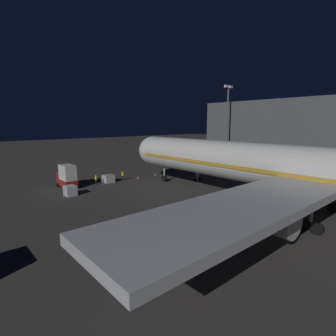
{
  "coord_description": "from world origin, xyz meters",
  "views": [
    {
      "loc": [
        31.77,
        21.15,
        10.99
      ],
      "look_at": [
        3.0,
        -11.86,
        3.5
      ],
      "focal_mm": 28.53,
      "sensor_mm": 36.0,
      "label": 1
    }
  ],
  "objects": [
    {
      "name": "jet_bridge",
      "position": [
        -11.01,
        -12.61,
        5.6
      ],
      "size": [
        20.3,
        3.4,
        7.13
      ],
      "color": "#9E9E99",
      "rests_on": "ground_plane"
    },
    {
      "name": "ground_plane",
      "position": [
        0.0,
        0.0,
        0.0
      ],
      "size": [
        320.0,
        320.0,
        0.0
      ],
      "primitive_type": "plane",
      "color": "#383533"
    },
    {
      "name": "catering_truck",
      "position": [
        15.56,
        -23.65,
        1.96
      ],
      "size": [
        2.36,
        4.68,
        3.96
      ],
      "color": "maroon",
      "rests_on": "ground_plane"
    },
    {
      "name": "baggage_container_far_row",
      "position": [
        8.31,
        -22.65,
        0.7
      ],
      "size": [
        1.79,
        1.86,
        1.4
      ],
      "primitive_type": "cube",
      "color": "#B7BABF",
      "rests_on": "ground_plane"
    },
    {
      "name": "ground_crew_by_belt_loader",
      "position": [
        5.3,
        -22.5,
        1.0
      ],
      "size": [
        0.4,
        0.4,
        1.81
      ],
      "color": "black",
      "rests_on": "ground_plane"
    },
    {
      "name": "airliner_at_gate",
      "position": [
        -0.0,
        11.1,
        5.47
      ],
      "size": [
        54.43,
        68.13,
        17.94
      ],
      "color": "silver",
      "rests_on": "ground_plane"
    },
    {
      "name": "traffic_cone_nose_port",
      "position": [
        -2.2,
        -21.86,
        0.28
      ],
      "size": [
        0.36,
        0.36,
        0.55
      ],
      "primitive_type": "cone",
      "color": "orange",
      "rests_on": "ground_plane"
    },
    {
      "name": "ground_crew_near_nose_gear",
      "position": [
        10.9,
        -22.34,
        0.98
      ],
      "size": [
        0.4,
        0.4,
        1.78
      ],
      "color": "black",
      "rests_on": "ground_plane"
    },
    {
      "name": "apron_floodlight_mast",
      "position": [
        -25.5,
        -21.33,
        11.58
      ],
      "size": [
        2.9,
        0.5,
        20.21
      ],
      "color": "#59595E",
      "rests_on": "ground_plane"
    },
    {
      "name": "baggage_container_spare",
      "position": [
        17.12,
        -18.33,
        0.76
      ],
      "size": [
        1.56,
        1.84,
        1.52
      ],
      "primitive_type": "cube",
      "color": "#B7BABF",
      "rests_on": "ground_plane"
    },
    {
      "name": "traffic_cone_nose_starboard",
      "position": [
        2.2,
        -21.86,
        0.28
      ],
      "size": [
        0.36,
        0.36,
        0.55
      ],
      "primitive_type": "cone",
      "color": "orange",
      "rests_on": "ground_plane"
    }
  ]
}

